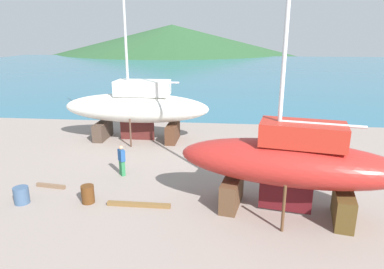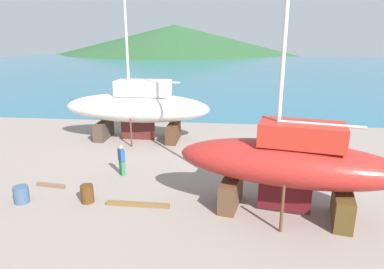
% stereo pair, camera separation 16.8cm
% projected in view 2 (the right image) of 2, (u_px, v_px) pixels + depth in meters
% --- Properties ---
extents(ground_plane, '(52.27, 52.27, 0.00)m').
position_uv_depth(ground_plane, '(273.00, 193.00, 16.41)').
color(ground_plane, gray).
extents(sea_water, '(150.89, 92.27, 0.01)m').
position_uv_depth(sea_water, '(242.00, 70.00, 72.86)').
color(sea_water, '#2C6A85').
rests_on(sea_water, ground).
extents(headland_hill, '(179.10, 179.10, 21.74)m').
position_uv_depth(headland_hill, '(175.00, 52.00, 141.80)').
color(headland_hill, '#2B562F').
rests_on(headland_hill, ground).
extents(sailboat_mid_port, '(10.27, 3.41, 16.02)m').
position_uv_depth(sailboat_mid_port, '(138.00, 107.00, 24.10)').
color(sailboat_mid_port, '#47372D').
rests_on(sailboat_mid_port, ground).
extents(sailboat_small_center, '(9.42, 4.46, 15.52)m').
position_uv_depth(sailboat_small_center, '(288.00, 162.00, 13.94)').
color(sailboat_small_center, brown).
rests_on(sailboat_small_center, ground).
extents(worker, '(0.47, 0.49, 1.68)m').
position_uv_depth(worker, '(122.00, 160.00, 18.29)').
color(worker, '#297444').
rests_on(worker, ground).
extents(barrel_tipped_left, '(0.78, 0.78, 0.82)m').
position_uv_depth(barrel_tipped_left, '(87.00, 194.00, 15.45)').
color(barrel_tipped_left, '#542F13').
rests_on(barrel_tipped_left, ground).
extents(barrel_tar_black, '(0.93, 0.93, 0.77)m').
position_uv_depth(barrel_tar_black, '(21.00, 195.00, 15.43)').
color(barrel_tar_black, '#3C5575').
rests_on(barrel_tar_black, ground).
extents(timber_long_fore, '(2.83, 0.22, 0.18)m').
position_uv_depth(timber_long_fore, '(138.00, 204.00, 15.16)').
color(timber_long_fore, brown).
rests_on(timber_long_fore, ground).
extents(timber_plank_far, '(1.55, 0.35, 0.18)m').
position_uv_depth(timber_plank_far, '(51.00, 185.00, 17.06)').
color(timber_plank_far, brown).
rests_on(timber_plank_far, ground).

